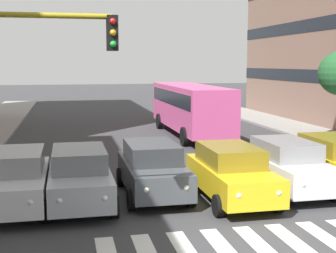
# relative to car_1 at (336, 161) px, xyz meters

# --- Properties ---
(ground_plane) EXTENTS (180.00, 180.00, 0.00)m
(ground_plane) POSITION_rel_car_1_xyz_m (4.40, 4.78, -0.89)
(ground_plane) COLOR #38383A
(crosswalk_markings) EXTENTS (8.55, 2.80, 0.01)m
(crosswalk_markings) POSITION_rel_car_1_xyz_m (4.40, 4.78, -0.88)
(crosswalk_markings) COLOR silver
(crosswalk_markings) RESTS_ON ground_plane
(car_1) EXTENTS (2.02, 4.44, 1.72)m
(car_1) POSITION_rel_car_1_xyz_m (0.00, 0.00, 0.00)
(car_1) COLOR gold
(car_1) RESTS_ON ground_plane
(car_2) EXTENTS (2.02, 4.44, 1.72)m
(car_2) POSITION_rel_car_1_xyz_m (2.02, 0.29, 0.00)
(car_2) COLOR silver
(car_2) RESTS_ON ground_plane
(car_3) EXTENTS (2.02, 4.44, 1.72)m
(car_3) POSITION_rel_car_1_xyz_m (4.25, 0.94, 0.00)
(car_3) COLOR gold
(car_3) RESTS_ON ground_plane
(car_4) EXTENTS (2.02, 4.44, 1.72)m
(car_4) POSITION_rel_car_1_xyz_m (6.57, -0.12, 0.00)
(car_4) COLOR #474C51
(car_4) RESTS_ON ground_plane
(car_5) EXTENTS (2.02, 4.44, 1.72)m
(car_5) POSITION_rel_car_1_xyz_m (8.92, 0.44, 0.00)
(car_5) COLOR #B2B7BC
(car_5) RESTS_ON ground_plane
(car_6) EXTENTS (2.02, 4.44, 1.72)m
(car_6) POSITION_rel_car_1_xyz_m (10.79, 0.44, 0.00)
(car_6) COLOR silver
(car_6) RESTS_ON ground_plane
(bus_behind_traffic) EXTENTS (2.78, 10.50, 3.00)m
(bus_behind_traffic) POSITION_rel_car_1_xyz_m (2.02, -12.61, 0.97)
(bus_behind_traffic) COLOR #DB5193
(bus_behind_traffic) RESTS_ON ground_plane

